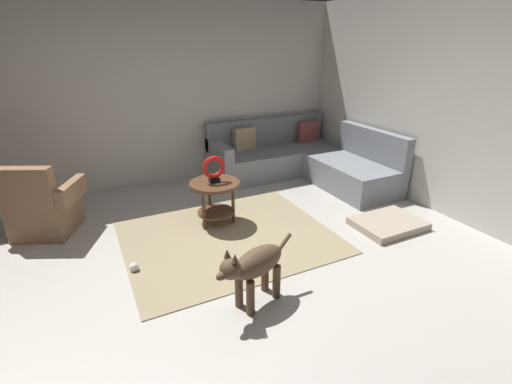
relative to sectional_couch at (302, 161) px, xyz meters
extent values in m
cube|color=beige|center=(-1.99, -2.02, -0.34)|extent=(6.00, 6.00, 0.10)
cube|color=silver|center=(-1.99, 0.92, 1.06)|extent=(6.00, 0.12, 2.70)
cube|color=silver|center=(0.95, -2.02, 1.06)|extent=(0.12, 6.00, 2.70)
cube|color=tan|center=(-1.84, -1.32, -0.28)|extent=(2.30, 1.90, 0.01)
cube|color=gray|center=(-0.26, 0.38, -0.08)|extent=(2.20, 0.85, 0.42)
cube|color=gray|center=(-0.26, 0.74, 0.36)|extent=(2.20, 0.14, 0.46)
cube|color=gray|center=(0.42, -0.74, -0.08)|extent=(0.85, 1.40, 0.42)
cube|color=gray|center=(0.77, -0.74, 0.36)|extent=(0.14, 1.40, 0.46)
cube|color=gray|center=(-1.28, 0.38, 0.24)|extent=(0.16, 0.85, 0.22)
cube|color=#994C47|center=(0.49, 0.59, 0.30)|extent=(0.38, 0.14, 0.38)
cube|color=tan|center=(-0.76, 0.59, 0.30)|extent=(0.40, 0.19, 0.39)
cube|color=#936B4C|center=(-3.68, -0.24, -0.09)|extent=(0.80, 0.80, 0.40)
cube|color=#936B4C|center=(-3.79, -0.47, 0.35)|extent=(0.60, 0.38, 0.48)
cube|color=#936B4C|center=(-4.00, -0.09, 0.22)|extent=(0.34, 0.59, 0.22)
cube|color=#936B4C|center=(-3.36, -0.39, 0.22)|extent=(0.34, 0.59, 0.22)
cylinder|color=brown|center=(-1.83, -0.91, 0.23)|extent=(0.60, 0.60, 0.04)
cylinder|color=brown|center=(-1.83, -0.91, -0.14)|extent=(0.45, 0.45, 0.02)
cylinder|color=brown|center=(-1.83, -0.69, -0.04)|extent=(0.04, 0.04, 0.50)
cylinder|color=brown|center=(-2.02, -1.02, -0.04)|extent=(0.04, 0.04, 0.50)
cylinder|color=brown|center=(-1.64, -1.02, -0.04)|extent=(0.04, 0.04, 0.50)
cube|color=black|center=(-1.83, -0.91, 0.28)|extent=(0.12, 0.08, 0.05)
torus|color=red|center=(-1.83, -0.91, 0.44)|extent=(0.28, 0.06, 0.28)
cube|color=#B2A38E|center=(-0.01, -1.94, -0.24)|extent=(0.80, 0.60, 0.09)
cylinder|color=brown|center=(-2.16, -2.57, -0.13)|extent=(0.07, 0.07, 0.32)
cylinder|color=brown|center=(-2.20, -2.44, -0.13)|extent=(0.07, 0.07, 0.32)
cylinder|color=brown|center=(-1.86, -2.47, -0.13)|extent=(0.07, 0.07, 0.32)
cylinder|color=brown|center=(-1.90, -2.34, -0.13)|extent=(0.07, 0.07, 0.32)
ellipsoid|color=brown|center=(-2.03, -2.45, 0.12)|extent=(0.56, 0.37, 0.24)
sphere|color=brown|center=(-2.31, -2.55, 0.19)|extent=(0.17, 0.17, 0.17)
ellipsoid|color=brown|center=(-2.39, -2.57, 0.17)|extent=(0.14, 0.10, 0.07)
cone|color=brown|center=(-2.29, -2.59, 0.30)|extent=(0.06, 0.06, 0.07)
cone|color=brown|center=(-2.32, -2.50, 0.30)|extent=(0.06, 0.06, 0.07)
cylinder|color=brown|center=(-1.73, -2.36, 0.16)|extent=(0.20, 0.10, 0.16)
sphere|color=silver|center=(-2.92, -1.52, -0.24)|extent=(0.09, 0.09, 0.09)
camera|label=1|loc=(-3.17, -4.72, 1.80)|focal=25.42mm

